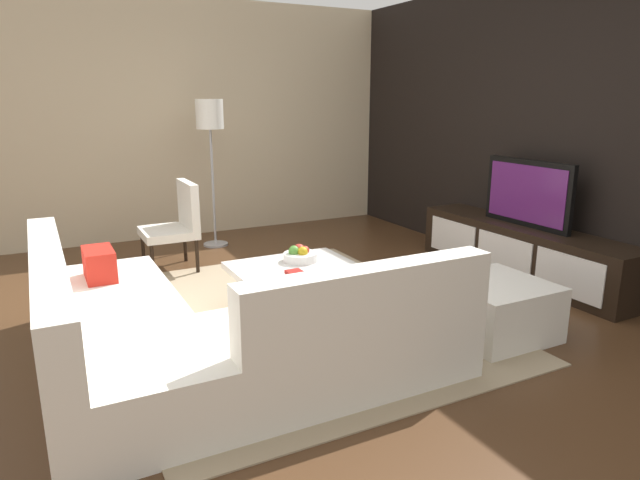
% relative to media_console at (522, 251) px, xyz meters
% --- Properties ---
extents(ground_plane, '(14.00, 14.00, 0.00)m').
position_rel_media_console_xyz_m(ground_plane, '(-0.00, -2.40, -0.25)').
color(ground_plane, '#4C301C').
extents(feature_wall_back, '(6.40, 0.12, 2.80)m').
position_rel_media_console_xyz_m(feature_wall_back, '(-0.00, 0.30, 1.15)').
color(feature_wall_back, black).
rests_on(feature_wall_back, ground).
extents(side_wall_left, '(0.12, 5.20, 2.80)m').
position_rel_media_console_xyz_m(side_wall_left, '(-3.20, -2.20, 1.15)').
color(side_wall_left, beige).
rests_on(side_wall_left, ground).
extents(area_rug, '(3.17, 2.56, 0.01)m').
position_rel_media_console_xyz_m(area_rug, '(-0.10, -2.40, -0.24)').
color(area_rug, tan).
rests_on(area_rug, ground).
extents(media_console, '(2.32, 0.49, 0.50)m').
position_rel_media_console_xyz_m(media_console, '(0.00, 0.00, 0.00)').
color(media_console, black).
rests_on(media_console, ground).
extents(television, '(0.98, 0.06, 0.62)m').
position_rel_media_console_xyz_m(television, '(-0.00, 0.00, 0.56)').
color(television, black).
rests_on(television, media_console).
extents(sectional_couch, '(2.27, 2.38, 0.80)m').
position_rel_media_console_xyz_m(sectional_couch, '(0.50, -3.24, 0.02)').
color(sectional_couch, white).
rests_on(sectional_couch, ground).
extents(coffee_table, '(0.92, 0.96, 0.38)m').
position_rel_media_console_xyz_m(coffee_table, '(-0.10, -2.30, -0.05)').
color(coffee_table, black).
rests_on(coffee_table, ground).
extents(accent_chair_near, '(0.55, 0.51, 0.87)m').
position_rel_media_console_xyz_m(accent_chair_near, '(-1.76, -2.84, 0.24)').
color(accent_chair_near, black).
rests_on(accent_chair_near, ground).
extents(floor_lamp, '(0.30, 0.30, 1.65)m').
position_rel_media_console_xyz_m(floor_lamp, '(-2.48, -2.25, 1.13)').
color(floor_lamp, '#A5A5AA').
rests_on(floor_lamp, ground).
extents(ottoman, '(0.70, 0.70, 0.40)m').
position_rel_media_console_xyz_m(ottoman, '(0.89, -1.21, -0.05)').
color(ottoman, white).
rests_on(ottoman, ground).
extents(fruit_bowl, '(0.28, 0.28, 0.14)m').
position_rel_media_console_xyz_m(fruit_bowl, '(-0.28, -2.20, 0.18)').
color(fruit_bowl, silver).
rests_on(fruit_bowl, coffee_table).
extents(book_stack, '(0.20, 0.12, 0.06)m').
position_rel_media_console_xyz_m(book_stack, '(0.12, -2.42, 0.16)').
color(book_stack, '#1E232D').
rests_on(book_stack, coffee_table).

